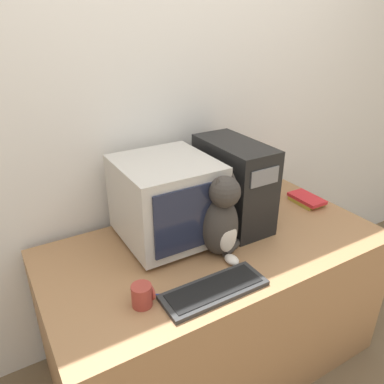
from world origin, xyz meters
name	(u,v)px	position (x,y,z in m)	size (l,w,h in m)	color
wall_back	(168,114)	(0.00, 0.88, 1.25)	(7.00, 0.05, 2.50)	silver
desk	(215,304)	(0.00, 0.41, 0.37)	(1.60, 0.81, 0.73)	#9E7047
crt_monitor	(167,200)	(-0.18, 0.56, 0.94)	(0.42, 0.44, 0.39)	#BCB7AD
computer_tower	(233,184)	(0.18, 0.54, 0.95)	(0.22, 0.45, 0.43)	black
keyboard	(214,290)	(-0.20, 0.13, 0.74)	(0.42, 0.16, 0.02)	#2D2D2D
cat	(221,220)	(-0.03, 0.33, 0.91)	(0.24, 0.22, 0.39)	#38332D
book_stack	(307,200)	(0.68, 0.49, 0.75)	(0.13, 0.20, 0.04)	gold
pen	(171,295)	(-0.35, 0.19, 0.74)	(0.13, 0.09, 0.01)	navy
mug	(143,295)	(-0.46, 0.20, 0.78)	(0.08, 0.08, 0.09)	#9E382D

